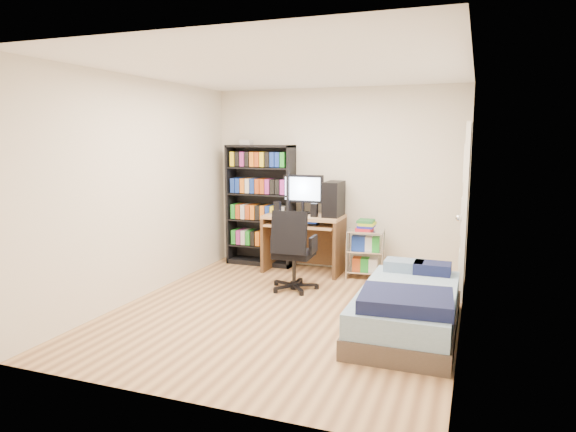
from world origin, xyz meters
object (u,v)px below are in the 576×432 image
at_px(office_chair, 293,265).
at_px(bed, 408,308).
at_px(computer_desk, 312,220).
at_px(media_shelf, 261,204).

height_order(office_chair, bed, office_chair).
distance_m(computer_desk, bed, 2.42).
bearing_deg(bed, office_chair, 148.95).
relative_size(computer_desk, office_chair, 1.34).
xyz_separation_m(media_shelf, bed, (2.35, -1.95, -0.66)).
bearing_deg(computer_desk, office_chair, -86.80).
distance_m(media_shelf, bed, 3.13).
bearing_deg(computer_desk, bed, -49.94).
xyz_separation_m(media_shelf, computer_desk, (0.83, -0.14, -0.17)).
xyz_separation_m(computer_desk, bed, (1.52, -1.81, -0.49)).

